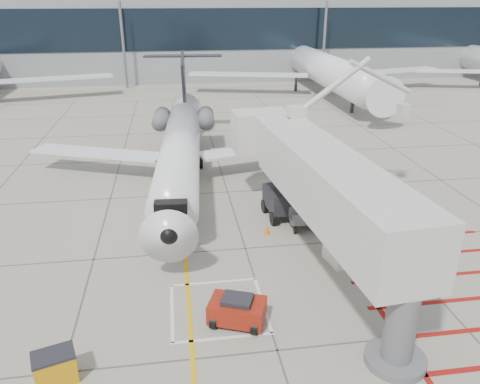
{
  "coord_description": "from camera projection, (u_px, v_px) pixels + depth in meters",
  "views": [
    {
      "loc": [
        -3.49,
        -17.92,
        12.67
      ],
      "look_at": [
        0.0,
        6.0,
        2.5
      ],
      "focal_mm": 35.0,
      "sensor_mm": 36.0,
      "label": 1
    }
  ],
  "objects": [
    {
      "name": "ground_plane",
      "position": [
        259.0,
        291.0,
        21.72
      ],
      "size": [
        260.0,
        260.0,
        0.0
      ],
      "primitive_type": "plane",
      "color": "gray",
      "rests_on": "ground"
    },
    {
      "name": "regional_jet",
      "position": [
        178.0,
        139.0,
        30.87
      ],
      "size": [
        25.61,
        31.36,
        7.82
      ],
      "primitive_type": null,
      "rotation": [
        0.0,
        0.0,
        -0.07
      ],
      "color": "white",
      "rests_on": "ground_plane"
    },
    {
      "name": "jet_bridge",
      "position": [
        330.0,
        197.0,
        22.0
      ],
      "size": [
        11.0,
        20.37,
        7.85
      ],
      "primitive_type": null,
      "rotation": [
        0.0,
        0.0,
        0.09
      ],
      "color": "silver",
      "rests_on": "ground_plane"
    },
    {
      "name": "pushback_tug",
      "position": [
        237.0,
        309.0,
        19.38
      ],
      "size": [
        2.64,
        2.15,
        1.33
      ],
      "primitive_type": null,
      "rotation": [
        0.0,
        0.0,
        -0.37
      ],
      "color": "maroon",
      "rests_on": "ground_plane"
    },
    {
      "name": "spill_bin",
      "position": [
        55.0,
        367.0,
        16.43
      ],
      "size": [
        1.61,
        1.31,
        1.21
      ],
      "primitive_type": null,
      "rotation": [
        0.0,
        0.0,
        0.31
      ],
      "color": "orange",
      "rests_on": "ground_plane"
    },
    {
      "name": "baggage_cart",
      "position": [
        307.0,
        220.0,
        27.21
      ],
      "size": [
        2.09,
        1.41,
        1.26
      ],
      "primitive_type": null,
      "rotation": [
        0.0,
        0.0,
        -0.08
      ],
      "color": "#5D5D62",
      "rests_on": "ground_plane"
    },
    {
      "name": "ground_power_unit",
      "position": [
        354.0,
        242.0,
        23.89
      ],
      "size": [
        2.94,
        2.05,
        2.14
      ],
      "primitive_type": null,
      "rotation": [
        0.0,
        0.0,
        0.19
      ],
      "color": "white",
      "rests_on": "ground_plane"
    },
    {
      "name": "cone_nose",
      "position": [
        178.0,
        224.0,
        27.48
      ],
      "size": [
        0.39,
        0.39,
        0.55
      ],
      "primitive_type": "cone",
      "color": "orange",
      "rests_on": "ground_plane"
    },
    {
      "name": "cone_side",
      "position": [
        267.0,
        230.0,
        26.85
      ],
      "size": [
        0.37,
        0.37,
        0.51
      ],
      "primitive_type": "cone",
      "color": "orange",
      "rests_on": "ground_plane"
    },
    {
      "name": "terminal_building",
      "position": [
        244.0,
        30.0,
        84.19
      ],
      "size": [
        180.0,
        28.0,
        14.0
      ],
      "primitive_type": "cube",
      "color": "gray",
      "rests_on": "ground_plane"
    },
    {
      "name": "terminal_glass_band",
      "position": [
        258.0,
        29.0,
        70.99
      ],
      "size": [
        180.0,
        0.1,
        6.0
      ],
      "primitive_type": "cube",
      "color": "black",
      "rests_on": "ground_plane"
    },
    {
      "name": "bg_aircraft_c",
      "position": [
        323.0,
        48.0,
        63.62
      ],
      "size": [
        36.69,
        40.77,
        12.23
      ],
      "primitive_type": null,
      "color": "silver",
      "rests_on": "ground_plane"
    }
  ]
}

